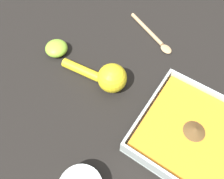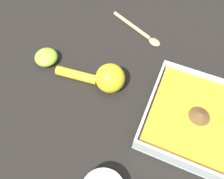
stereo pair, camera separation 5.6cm
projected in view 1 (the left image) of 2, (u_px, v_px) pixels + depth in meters
ground_plane at (171, 137)px, 0.53m from camera, size 4.00×4.00×0.00m
square_dish at (191, 134)px, 0.51m from camera, size 0.24×0.24×0.06m
lemon_squeezer at (108, 77)px, 0.57m from camera, size 0.08×0.20×0.08m
lemon_half at (56, 48)px, 0.65m from camera, size 0.07×0.07×0.04m
wooden_spoon at (153, 35)px, 0.69m from camera, size 0.10×0.19×0.01m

